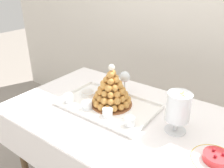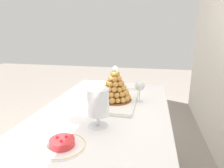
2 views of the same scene
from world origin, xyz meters
The scene contains 11 objects.
buffet_table centered at (0.00, 0.00, 0.70)m, with size 1.48×0.85×0.80m.
serving_tray centered at (-0.17, 0.01, 0.81)m, with size 0.58×0.37×0.02m.
croquembouche centered at (-0.15, 0.04, 0.91)m, with size 0.25×0.25×0.26m.
dessert_cup_left centered at (-0.39, -0.10, 0.83)m, with size 0.05×0.05×0.05m.
dessert_cup_mid_left centered at (-0.24, -0.09, 0.83)m, with size 0.06×0.06×0.05m.
dessert_cup_centre centered at (-0.10, -0.08, 0.83)m, with size 0.06×0.06×0.05m.
dessert_cup_mid_right centered at (0.05, -0.08, 0.83)m, with size 0.05×0.05×0.05m.
creme_brulee_ramekin centered at (-0.35, 0.05, 0.82)m, with size 0.10×0.10×0.02m.
macaron_goblet centered at (0.26, 0.02, 0.94)m, with size 0.12×0.12×0.23m.
fruit_tart_plate centered at (0.49, -0.08, 0.81)m, with size 0.22×0.22×0.05m.
wine_glass centered at (-0.18, 0.22, 0.92)m, with size 0.07×0.07×0.16m.
Camera 2 is at (1.21, 0.30, 1.31)m, focal length 31.01 mm.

